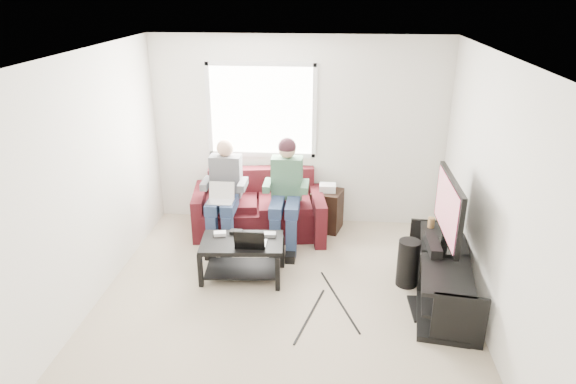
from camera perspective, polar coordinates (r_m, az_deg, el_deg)
The scene contains 26 objects.
floor at distance 5.56m, azimuth -0.68°, elevation -12.82°, with size 4.50×4.50×0.00m, color #BFB094.
ceiling at distance 4.60m, azimuth -0.82°, elevation 14.83°, with size 4.50×4.50×0.00m, color white.
wall_back at distance 7.06m, azimuth 1.13°, elevation 6.62°, with size 4.50×4.50×0.00m, color silver.
wall_front at distance 3.00m, azimuth -5.33°, elevation -16.88°, with size 4.50×4.50×0.00m, color silver.
wall_left at distance 5.50m, azimuth -21.96°, elevation 0.41°, with size 4.50×4.50×0.00m, color silver.
wall_right at distance 5.14m, azimuth 22.03°, elevation -1.07°, with size 4.50×4.50×0.00m, color silver.
window at distance 7.02m, azimuth -2.99°, elevation 9.03°, with size 1.48×0.04×1.28m.
sofa at distance 7.02m, azimuth -3.25°, elevation -2.08°, with size 1.89×1.04×0.83m.
person_left at distance 6.65m, azimuth -7.11°, elevation 0.33°, with size 0.40×0.70×1.34m.
person_right at distance 6.53m, azimuth -0.22°, elevation 0.65°, with size 0.40×0.71×1.39m.
laptop_silver at distance 6.46m, azimuth -7.51°, elevation -0.60°, with size 0.32×0.22×0.24m, color silver, non-canonical shape.
coffee_table at distance 5.95m, azimuth -5.10°, elevation -6.48°, with size 0.97×0.64×0.47m.
laptop_black at distance 5.75m, azimuth -4.14°, elevation -4.80°, with size 0.34×0.24×0.24m, color black, non-canonical shape.
controller_a at distance 6.04m, azimuth -7.57°, elevation -4.61°, with size 0.14×0.09×0.04m, color silver.
controller_b at distance 6.06m, azimuth -5.79°, elevation -4.44°, with size 0.14×0.09×0.04m, color black.
controller_c at distance 5.97m, azimuth -2.06°, elevation -4.74°, with size 0.14×0.09×0.04m, color gray.
tv_stand at distance 5.83m, azimuth 16.76°, elevation -9.17°, with size 0.72×1.72×0.55m.
tv at distance 5.58m, azimuth 17.40°, elevation -1.90°, with size 0.12×1.10×0.81m.
soundbar at distance 5.73m, azimuth 15.79°, elevation -5.61°, with size 0.12×0.50×0.10m, color black.
drink_cup at distance 6.20m, azimuth 15.63°, elevation -3.28°, with size 0.08×0.08×0.12m, color olive.
console_white at distance 5.46m, azimuth 17.62°, elevation -10.66°, with size 0.30×0.22×0.06m, color silver.
console_grey at distance 6.05m, azimuth 16.34°, elevation -7.02°, with size 0.34×0.26×0.08m, color gray.
console_black at distance 5.75m, azimuth 16.94°, elevation -8.75°, with size 0.38×0.30×0.07m, color black.
subwoofer at distance 5.97m, azimuth 13.18°, elevation -7.70°, with size 0.24×0.24×0.55m, color black.
keyboard_floor at distance 5.70m, azimuth 14.22°, elevation -12.47°, with size 0.15×0.46×0.03m, color black.
end_table at distance 7.10m, azimuth 4.34°, elevation -1.92°, with size 0.38×0.38×0.67m.
Camera 1 is at (0.47, -4.54, 3.18)m, focal length 32.00 mm.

